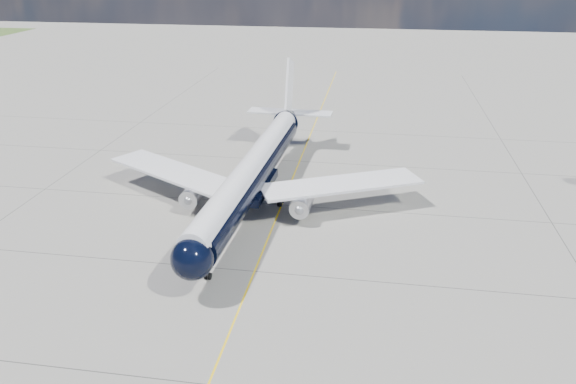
% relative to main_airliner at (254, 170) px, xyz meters
% --- Properties ---
extents(ground, '(320.00, 320.00, 0.00)m').
position_rel_main_airliner_xyz_m(ground, '(3.19, 4.90, -4.21)').
color(ground, gray).
rests_on(ground, ground).
extents(taxiway_centerline, '(0.16, 160.00, 0.01)m').
position_rel_main_airliner_xyz_m(taxiway_centerline, '(3.19, -0.10, -4.20)').
color(taxiway_centerline, yellow).
rests_on(taxiway_centerline, ground).
extents(main_airliner, '(38.55, 46.93, 13.56)m').
position_rel_main_airliner_xyz_m(main_airliner, '(0.00, 0.00, 0.00)').
color(main_airliner, black).
rests_on(main_airliner, ground).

